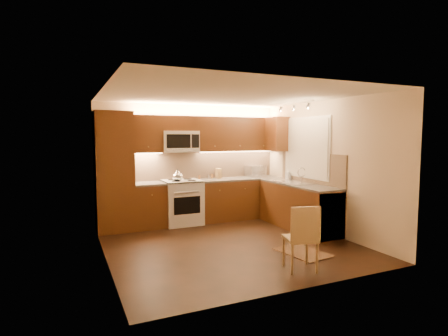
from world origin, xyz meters
name	(u,v)px	position (x,y,z in m)	size (l,w,h in m)	color
floor	(229,244)	(0.00, 0.00, 0.00)	(4.00, 4.00, 0.01)	black
ceiling	(229,95)	(0.00, 0.00, 2.50)	(4.00, 4.00, 0.01)	beige
wall_back	(191,163)	(0.00, 2.00, 1.25)	(4.00, 0.01, 2.50)	beige
wall_front	(302,186)	(0.00, -2.00, 1.25)	(4.00, 0.01, 2.50)	beige
wall_left	(104,176)	(-2.00, 0.00, 1.25)	(0.01, 4.00, 2.50)	beige
wall_right	(325,167)	(2.00, 0.00, 1.25)	(0.01, 4.00, 2.50)	beige
pantry	(114,172)	(-1.65, 1.70, 1.15)	(0.70, 0.60, 2.30)	#47280F
base_cab_back_left	(149,206)	(-0.99, 1.70, 0.43)	(0.62, 0.60, 0.86)	#47280F
counter_back_left	(149,184)	(-0.99, 1.70, 0.88)	(0.62, 0.60, 0.04)	#3B3835
base_cab_back_right	(239,199)	(1.04, 1.70, 0.43)	(1.92, 0.60, 0.86)	#47280F
counter_back_right	(239,179)	(1.04, 1.70, 0.88)	(1.92, 0.60, 0.04)	#3B3835
base_cab_right	(298,207)	(1.70, 0.40, 0.43)	(0.60, 2.00, 0.86)	#47280F
counter_right	(299,184)	(1.70, 0.40, 0.88)	(0.60, 2.00, 0.04)	#3B3835
dishwasher	(321,214)	(1.70, -0.30, 0.43)	(0.58, 0.60, 0.84)	silver
backsplash_back	(206,165)	(0.35, 1.99, 1.20)	(3.30, 0.02, 0.60)	tan
backsplash_right	(311,168)	(1.99, 0.40, 1.20)	(0.02, 2.00, 0.60)	tan
upper_cab_back_left	(146,134)	(-0.99, 1.82, 1.88)	(0.62, 0.35, 0.75)	#47280F
upper_cab_back_right	(237,134)	(1.04, 1.82, 1.88)	(1.92, 0.35, 0.75)	#47280F
upper_cab_bridge	(179,123)	(-0.30, 1.82, 2.09)	(0.76, 0.35, 0.31)	#47280F
upper_cab_right_corner	(277,134)	(1.82, 1.40, 1.88)	(0.35, 0.50, 0.75)	#47280F
stove	(182,202)	(-0.30, 1.68, 0.46)	(0.76, 0.65, 0.92)	silver
microwave	(180,141)	(-0.30, 1.81, 1.72)	(0.76, 0.38, 0.44)	silver
window_frame	(306,148)	(1.99, 0.55, 1.60)	(0.03, 1.44, 1.24)	silver
window_blinds	(306,148)	(1.97, 0.55, 1.60)	(0.02, 1.36, 1.16)	silver
sink	(294,179)	(1.70, 0.55, 0.98)	(0.52, 0.86, 0.15)	silver
faucet	(302,175)	(1.88, 0.55, 1.05)	(0.20, 0.04, 0.30)	silver
track_light_bar	(294,103)	(1.55, 0.40, 2.46)	(0.04, 1.20, 0.03)	silver
kettle	(178,175)	(-0.43, 1.56, 1.04)	(0.22, 0.22, 0.25)	silver
toaster_oven	(255,171)	(1.51, 1.83, 1.03)	(0.42, 0.32, 0.25)	silver
knife_block	(218,173)	(0.60, 1.85, 1.01)	(0.10, 0.16, 0.22)	#A8834C
spice_jar_a	(209,176)	(0.41, 1.94, 0.95)	(0.05, 0.05, 0.09)	silver
spice_jar_b	(199,177)	(0.14, 1.83, 0.94)	(0.05, 0.05, 0.09)	brown
spice_jar_c	(208,177)	(0.35, 1.83, 0.95)	(0.05, 0.05, 0.10)	silver
spice_jar_d	(212,176)	(0.46, 1.89, 0.95)	(0.04, 0.04, 0.10)	#A66B32
soap_bottle	(288,174)	(1.93, 1.10, 1.01)	(0.09, 0.10, 0.21)	silver
rug	(303,252)	(0.86, -0.90, 0.01)	(0.54, 0.82, 0.01)	black
dining_chair	(300,237)	(0.39, -1.46, 0.46)	(0.40, 0.40, 0.91)	#A8834C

